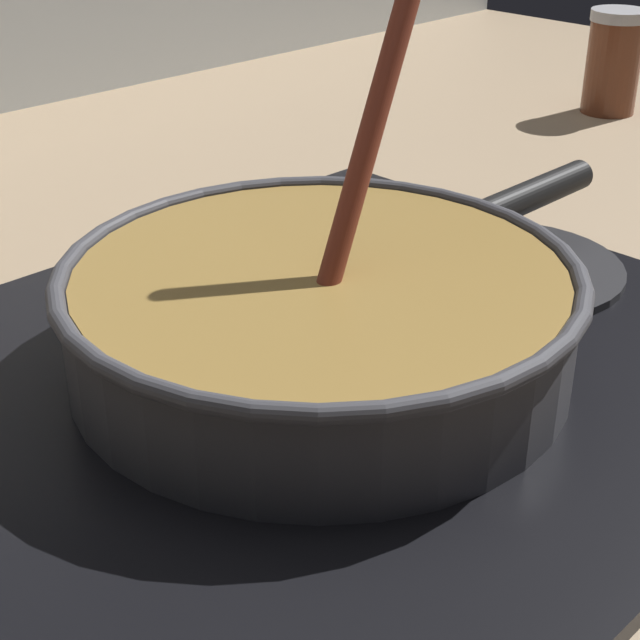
# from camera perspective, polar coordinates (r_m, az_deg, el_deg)

# --- Properties ---
(ground) EXTENTS (2.40, 1.60, 0.04)m
(ground) POSITION_cam_1_polar(r_m,az_deg,el_deg) (0.48, -1.75, -15.64)
(ground) COLOR #9E8466
(hob_plate) EXTENTS (0.56, 0.48, 0.01)m
(hob_plate) POSITION_cam_1_polar(r_m,az_deg,el_deg) (0.59, 0.00, -3.18)
(hob_plate) COLOR black
(hob_plate) RESTS_ON ground
(burner_ring) EXTENTS (0.18, 0.18, 0.01)m
(burner_ring) POSITION_cam_1_polar(r_m,az_deg,el_deg) (0.59, 0.00, -2.35)
(burner_ring) COLOR #592D0C
(burner_ring) RESTS_ON hob_plate
(spare_burner) EXTENTS (0.17, 0.17, 0.01)m
(spare_burner) POSITION_cam_1_polar(r_m,az_deg,el_deg) (0.72, 10.97, 3.05)
(spare_burner) COLOR #262628
(spare_burner) RESTS_ON hob_plate
(cooking_pan) EXTENTS (0.43, 0.31, 0.28)m
(cooking_pan) POSITION_cam_1_polar(r_m,az_deg,el_deg) (0.57, 0.09, 0.51)
(cooking_pan) COLOR #38383D
(cooking_pan) RESTS_ON hob_plate
(condiment_jar) EXTENTS (0.06, 0.06, 0.11)m
(condiment_jar) POSITION_cam_1_polar(r_m,az_deg,el_deg) (1.18, 16.82, 14.29)
(condiment_jar) COLOR brown
(condiment_jar) RESTS_ON ground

